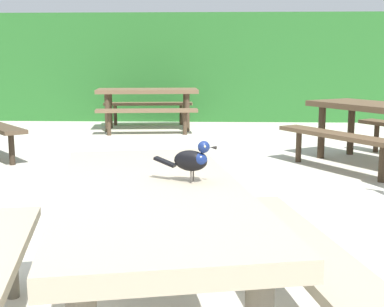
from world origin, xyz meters
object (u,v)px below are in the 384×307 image
object	(u,v)px
picnic_table_foreground	(152,228)
picnic_table_mid_right	(147,99)
picnic_table_mid_left	(381,119)
bird_grackle	(193,159)

from	to	relation	value
picnic_table_foreground	picnic_table_mid_right	xyz separation A→B (m)	(-0.94, 7.40, 0.00)
picnic_table_foreground	picnic_table_mid_left	xyz separation A→B (m)	(2.25, 4.24, 0.00)
picnic_table_mid_left	picnic_table_mid_right	bearing A→B (deg)	135.27
bird_grackle	picnic_table_mid_right	size ratio (longest dim) A/B	0.15
bird_grackle	picnic_table_mid_right	world-z (taller)	bird_grackle
picnic_table_foreground	picnic_table_mid_right	size ratio (longest dim) A/B	1.07
picnic_table_mid_right	picnic_table_foreground	bearing A→B (deg)	-82.76
picnic_table_foreground	picnic_table_mid_left	bearing A→B (deg)	62.00
picnic_table_foreground	picnic_table_mid_left	size ratio (longest dim) A/B	0.86
picnic_table_mid_left	picnic_table_mid_right	xyz separation A→B (m)	(-3.19, 3.16, 0.00)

